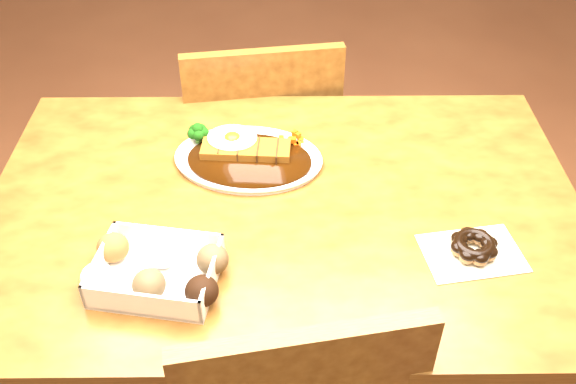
{
  "coord_description": "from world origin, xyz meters",
  "views": [
    {
      "loc": [
        -0.0,
        -0.96,
        1.61
      ],
      "look_at": [
        0.01,
        -0.04,
        0.81
      ],
      "focal_mm": 40.0,
      "sensor_mm": 36.0,
      "label": 1
    }
  ],
  "objects_px": {
    "katsu_curry_plate": "(246,155)",
    "donut_box": "(156,270)",
    "chair_far": "(261,151)",
    "table": "(284,238)",
    "pon_de_ring": "(474,247)"
  },
  "relations": [
    {
      "from": "katsu_curry_plate",
      "to": "donut_box",
      "type": "bearing_deg",
      "value": -112.34
    },
    {
      "from": "katsu_curry_plate",
      "to": "donut_box",
      "type": "relative_size",
      "value": 1.36
    },
    {
      "from": "chair_far",
      "to": "katsu_curry_plate",
      "type": "height_order",
      "value": "chair_far"
    },
    {
      "from": "table",
      "to": "katsu_curry_plate",
      "type": "xyz_separation_m",
      "value": [
        -0.08,
        0.14,
        0.11
      ]
    },
    {
      "from": "table",
      "to": "pon_de_ring",
      "type": "xyz_separation_m",
      "value": [
        0.35,
        -0.14,
        0.12
      ]
    },
    {
      "from": "donut_box",
      "to": "katsu_curry_plate",
      "type": "bearing_deg",
      "value": 67.66
    },
    {
      "from": "table",
      "to": "donut_box",
      "type": "height_order",
      "value": "donut_box"
    },
    {
      "from": "chair_far",
      "to": "donut_box",
      "type": "xyz_separation_m",
      "value": [
        -0.16,
        -0.74,
        0.3
      ]
    },
    {
      "from": "table",
      "to": "donut_box",
      "type": "bearing_deg",
      "value": -137.48
    },
    {
      "from": "chair_far",
      "to": "pon_de_ring",
      "type": "relative_size",
      "value": 4.41
    },
    {
      "from": "katsu_curry_plate",
      "to": "table",
      "type": "bearing_deg",
      "value": -59.94
    },
    {
      "from": "donut_box",
      "to": "table",
      "type": "bearing_deg",
      "value": 42.52
    },
    {
      "from": "katsu_curry_plate",
      "to": "donut_box",
      "type": "xyz_separation_m",
      "value": [
        -0.14,
        -0.35,
        0.01
      ]
    },
    {
      "from": "chair_far",
      "to": "donut_box",
      "type": "height_order",
      "value": "chair_far"
    },
    {
      "from": "katsu_curry_plate",
      "to": "donut_box",
      "type": "height_order",
      "value": "katsu_curry_plate"
    }
  ]
}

